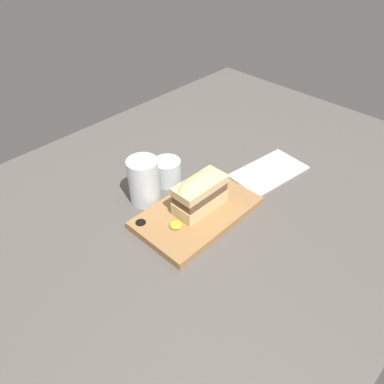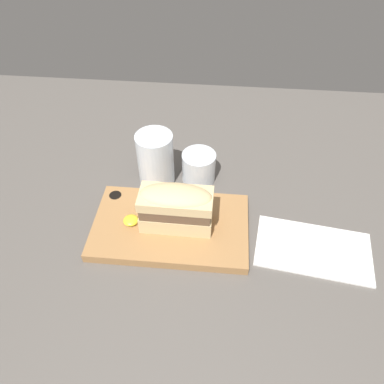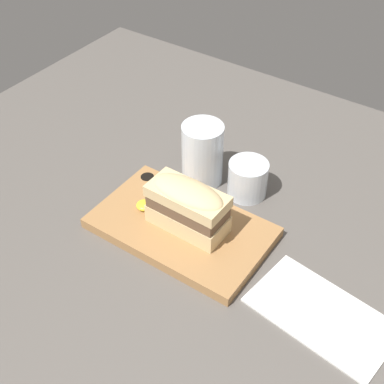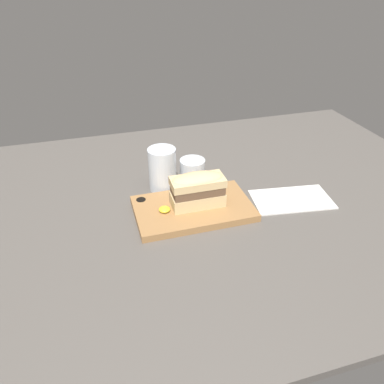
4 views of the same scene
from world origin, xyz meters
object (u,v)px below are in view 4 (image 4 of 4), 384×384
Objects in this scene: wine_glass at (192,172)px; napkin at (292,199)px; water_glass at (163,172)px; sandwich at (198,188)px; serving_board at (193,208)px.

napkin is (23.64, -17.92, -2.98)cm from wine_glass.
napkin is at bearing -37.16° from wine_glass.
wine_glass is at bearing 8.34° from water_glass.
sandwich reaches higher than napkin.
sandwich is at bearing 8.70° from serving_board.
serving_board is 16.24cm from wine_glass.
serving_board is at bearing -106.06° from wine_glass.
wine_glass is (4.45, 15.46, 2.20)cm from serving_board.
water_glass is 1.66× the size of wine_glass.
wine_glass is (9.38, 1.38, -2.24)cm from water_glass.
wine_glass reaches higher than serving_board.
napkin is (26.79, -2.65, -6.80)cm from sandwich.
sandwich is at bearing 174.34° from napkin.
napkin is at bearing -4.99° from serving_board.
serving_board is 15.57cm from water_glass.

